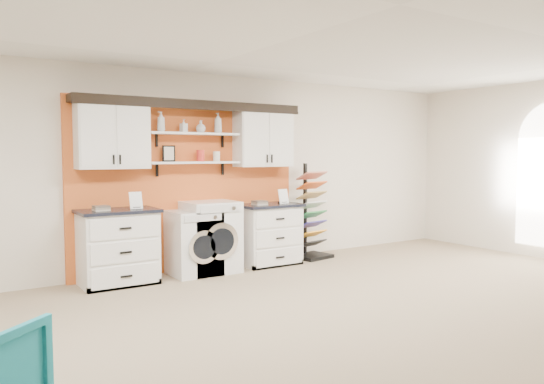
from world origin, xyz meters
TOP-DOWN VIEW (x-y plane):
  - floor at (0.00, 0.00)m, footprint 10.00×10.00m
  - ceiling at (0.00, 0.00)m, footprint 10.00×10.00m
  - wall_back at (0.00, 4.00)m, footprint 10.00×0.00m
  - accent_panel at (0.00, 3.96)m, footprint 3.40×0.07m
  - upper_cabinet_left at (-1.13, 3.79)m, footprint 0.90×0.35m
  - upper_cabinet_right at (1.13, 3.79)m, footprint 0.90×0.35m
  - shelf_lower at (0.00, 3.80)m, footprint 1.32×0.28m
  - shelf_upper at (0.00, 3.80)m, footprint 1.32×0.28m
  - crown_molding at (0.00, 3.81)m, footprint 3.30×0.41m
  - picture_frame at (-0.35, 3.85)m, footprint 0.18×0.02m
  - canister_red at (0.10, 3.80)m, footprint 0.11×0.11m
  - canister_cream at (0.35, 3.80)m, footprint 0.10×0.10m
  - base_cabinet_left at (-1.13, 3.64)m, footprint 0.98×0.66m
  - base_cabinet_right at (1.13, 3.64)m, footprint 0.93×0.66m
  - washer at (-0.10, 3.64)m, footprint 0.63×0.71m
  - dryer at (0.16, 3.64)m, footprint 0.71×0.71m
  - sample_rack at (1.96, 3.67)m, footprint 0.62×0.54m
  - soap_bottle_a at (-0.47, 3.80)m, footprint 0.13×0.13m
  - soap_bottle_b at (-0.15, 3.80)m, footprint 0.10×0.10m
  - soap_bottle_c at (0.11, 3.80)m, footprint 0.18×0.18m
  - soap_bottle_d at (0.38, 3.80)m, footprint 0.12×0.12m

SIDE VIEW (x-z plane):
  - floor at x=0.00m, z-range 0.00..0.00m
  - washer at x=-0.10m, z-range 0.00..0.88m
  - base_cabinet_right at x=1.13m, z-range 0.00..0.91m
  - base_cabinet_left at x=-1.13m, z-range 0.00..0.95m
  - sample_rack at x=1.96m, z-range -0.26..1.24m
  - dryer at x=0.16m, z-range 0.00..0.99m
  - accent_panel at x=0.00m, z-range 0.00..2.40m
  - wall_back at x=0.00m, z-range -3.60..6.40m
  - shelf_lower at x=0.00m, z-range 1.52..1.54m
  - canister_cream at x=0.35m, z-range 1.54..1.69m
  - canister_red at x=0.10m, z-range 1.54..1.71m
  - picture_frame at x=-0.35m, z-range 1.54..1.77m
  - upper_cabinet_left at x=-1.13m, z-range 1.46..2.30m
  - upper_cabinet_right at x=1.13m, z-range 1.46..2.30m
  - shelf_upper at x=0.00m, z-range 1.92..1.94m
  - soap_bottle_c at x=0.11m, z-range 1.94..2.12m
  - soap_bottle_b at x=-0.15m, z-range 1.95..2.12m
  - soap_bottle_a at x=-0.47m, z-range 1.94..2.21m
  - soap_bottle_d at x=0.38m, z-range 1.95..2.23m
  - crown_molding at x=0.00m, z-range 2.26..2.39m
  - ceiling at x=0.00m, z-range 2.80..2.80m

